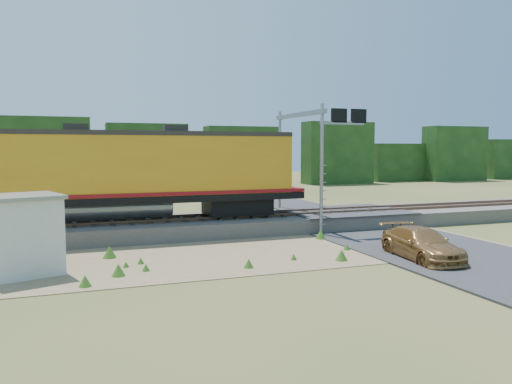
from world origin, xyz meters
name	(u,v)px	position (x,y,z in m)	size (l,w,h in m)	color
ground	(273,253)	(0.00, 0.00, 0.00)	(140.00, 140.00, 0.00)	#475123
ballast	(232,224)	(0.00, 6.00, 0.40)	(70.00, 5.00, 0.80)	slate
rails	(232,215)	(0.00, 6.00, 0.88)	(70.00, 1.54, 0.16)	brown
dirt_shoulder	(225,254)	(-2.00, 0.50, 0.01)	(26.00, 8.00, 0.03)	#8C7754
road	(398,238)	(7.00, 0.74, 0.09)	(7.00, 66.00, 0.86)	#38383A
tree_line_north	(149,161)	(0.00, 38.00, 3.07)	(130.00, 3.00, 6.50)	#173513
weed_clumps	(193,258)	(-3.50, 0.10, 0.00)	(15.00, 6.20, 0.56)	#35611B
locomotive	(112,171)	(-6.24, 6.00, 3.41)	(19.26, 2.94, 4.97)	black
shed	(24,234)	(-9.76, -0.40, 1.46)	(3.08, 3.08, 2.88)	silver
signal_gantry	(310,138)	(4.34, 5.34, 5.12)	(2.70, 6.20, 6.81)	gray
car	(422,244)	(5.22, -3.29, 0.65)	(1.81, 4.45, 1.29)	#A7753E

